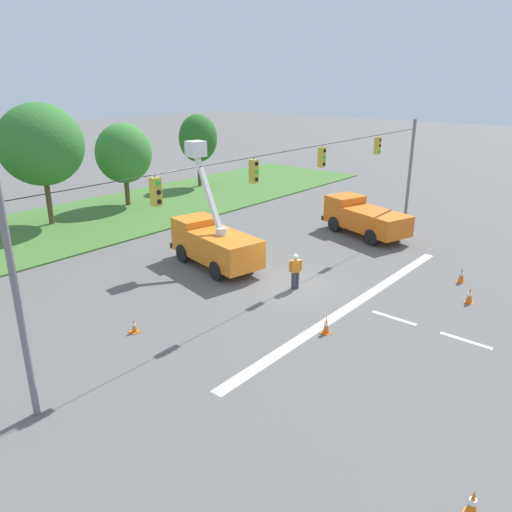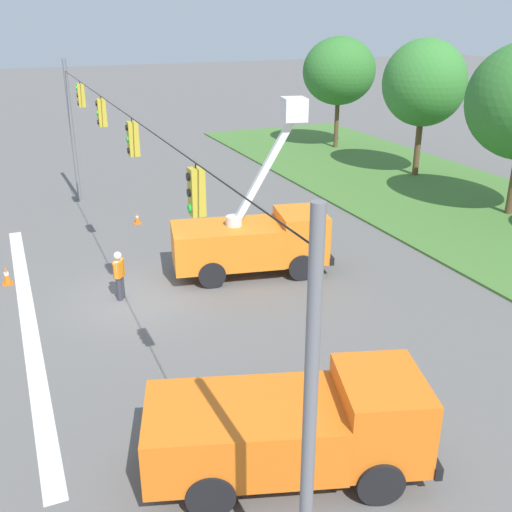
% 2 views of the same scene
% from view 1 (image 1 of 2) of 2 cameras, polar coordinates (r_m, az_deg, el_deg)
% --- Properties ---
extents(ground_plane, '(200.00, 200.00, 0.00)m').
position_cam_1_polar(ground_plane, '(24.64, 3.97, -3.40)').
color(ground_plane, '#605E5B').
extents(grass_verge, '(56.00, 12.00, 0.10)m').
position_cam_1_polar(grass_verge, '(37.52, -18.81, 3.80)').
color(grass_verge, '#477533').
rests_on(grass_verge, ground).
extents(lane_markings, '(17.60, 15.25, 0.01)m').
position_cam_1_polar(lane_markings, '(22.37, 14.29, -6.49)').
color(lane_markings, silver).
rests_on(lane_markings, ground).
extents(signal_gantry, '(26.20, 0.33, 7.20)m').
position_cam_1_polar(signal_gantry, '(23.21, 4.20, 7.04)').
color(signal_gantry, slate).
rests_on(signal_gantry, ground).
extents(tree_centre, '(5.58, 5.47, 8.20)m').
position_cam_1_polar(tree_centre, '(36.54, -23.37, 11.60)').
color(tree_centre, brown).
rests_on(tree_centre, ground).
extents(tree_east, '(4.46, 3.96, 6.46)m').
position_cam_1_polar(tree_east, '(40.64, -14.87, 11.27)').
color(tree_east, brown).
rests_on(tree_east, ground).
extents(tree_far_east, '(3.71, 3.21, 6.62)m').
position_cam_1_polar(tree_far_east, '(46.88, -6.63, 13.21)').
color(tree_far_east, brown).
rests_on(tree_far_east, ground).
extents(utility_truck_bucket_lift, '(3.37, 6.22, 6.54)m').
position_cam_1_polar(utility_truck_bucket_lift, '(26.79, -4.86, 1.72)').
color(utility_truck_bucket_lift, orange).
rests_on(utility_truck_bucket_lift, ground).
extents(utility_truck_support_near, '(3.99, 6.41, 2.26)m').
position_cam_1_polar(utility_truck_support_near, '(32.92, 12.22, 4.34)').
color(utility_truck_support_near, orange).
rests_on(utility_truck_support_near, ground).
extents(road_worker, '(0.54, 0.44, 1.77)m').
position_cam_1_polar(road_worker, '(23.99, 4.53, -1.49)').
color(road_worker, '#383842').
rests_on(road_worker, ground).
extents(traffic_cone_foreground_right, '(0.36, 0.36, 0.58)m').
position_cam_1_polar(traffic_cone_foreground_right, '(20.74, -13.74, -7.79)').
color(traffic_cone_foreground_right, orange).
rests_on(traffic_cone_foreground_right, ground).
extents(traffic_cone_mid_left, '(0.36, 0.36, 0.76)m').
position_cam_1_polar(traffic_cone_mid_left, '(24.59, 23.24, -4.14)').
color(traffic_cone_mid_left, orange).
rests_on(traffic_cone_mid_left, ground).
extents(traffic_cone_near_bucket, '(0.36, 0.36, 0.72)m').
position_cam_1_polar(traffic_cone_near_bucket, '(20.24, 8.03, -7.84)').
color(traffic_cone_near_bucket, orange).
rests_on(traffic_cone_near_bucket, ground).
extents(traffic_cone_lane_edge_a, '(0.36, 0.36, 0.77)m').
position_cam_1_polar(traffic_cone_lane_edge_a, '(26.88, 22.43, -2.02)').
color(traffic_cone_lane_edge_a, orange).
rests_on(traffic_cone_lane_edge_a, ground).
extents(traffic_cone_lane_edge_b, '(0.36, 0.36, 0.75)m').
position_cam_1_polar(traffic_cone_lane_edge_b, '(13.80, 23.50, -24.51)').
color(traffic_cone_lane_edge_b, orange).
rests_on(traffic_cone_lane_edge_b, ground).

